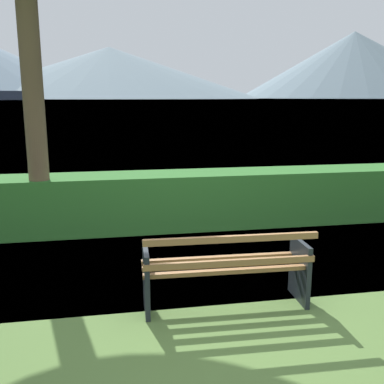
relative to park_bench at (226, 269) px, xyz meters
The scene contains 5 objects.
ground_plane 0.43m from the park_bench, 88.29° to the left, with size 1400.00×1400.00×0.00m, color #4C6B33.
water_surface 310.04m from the park_bench, 90.00° to the left, with size 620.00×620.00×0.00m, color #6B8EA3.
park_bench is the anchor object (origin of this frame).
hedge_row 3.05m from the park_bench, 89.97° to the left, with size 12.21×0.86×0.93m, color #2D6B28.
distant_hills 545.73m from the park_bench, 88.71° to the left, with size 835.99×371.07×85.13m.
Camera 1 is at (-1.14, -4.31, 2.19)m, focal length 41.51 mm.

